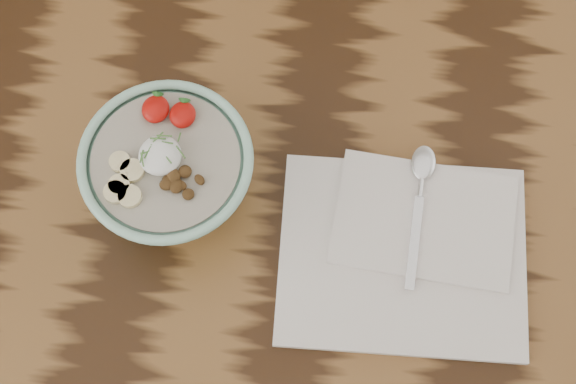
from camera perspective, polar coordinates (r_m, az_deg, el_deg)
name	(u,v)px	position (r cm, az deg, el deg)	size (l,w,h in cm)	color
table	(306,211)	(106.60, 1.32, -1.36)	(160.00, 90.00, 75.00)	black
breakfast_bowl	(170,173)	(92.43, -8.38, 1.36)	(19.45, 19.45, 12.70)	#9CD2BA
napkin	(407,248)	(95.69, 8.45, -3.96)	(29.82, 24.54, 1.78)	white
spoon	(421,182)	(97.01, 9.46, 0.69)	(3.23, 18.08, 0.94)	silver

